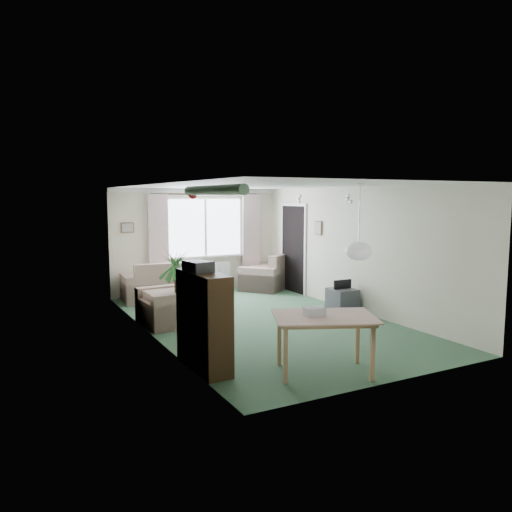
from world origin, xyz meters
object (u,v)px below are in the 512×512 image
armchair_left (170,299)px  pet_bed (345,311)px  armchair_corner (263,272)px  dining_table (324,345)px  houseplant (176,289)px  sofa (162,280)px  coffee_table (192,296)px  bookshelf (204,321)px  tv_cube (342,300)px

armchair_left → pet_bed: 3.28m
armchair_corner → armchair_left: armchair_left is taller
dining_table → houseplant: bearing=108.0°
sofa → coffee_table: size_ratio=1.74×
bookshelf → tv_cube: bearing=23.8°
coffee_table → tv_cube: size_ratio=1.91×
tv_cube → houseplant: bearing=175.2°
tv_cube → pet_bed: (-0.05, -0.17, -0.18)m
bookshelf → pet_bed: 3.87m
tv_cube → armchair_left: bearing=169.2°
coffee_table → armchair_left: bearing=-125.9°
armchair_left → tv_cube: 3.28m
sofa → armchair_corner: (2.47, -0.02, 0.01)m
sofa → dining_table: (0.43, -5.35, -0.06)m
armchair_left → coffee_table: (0.81, 1.12, -0.23)m
bookshelf → tv_cube: size_ratio=2.50×
bookshelf → pet_bed: (3.49, 1.57, -0.58)m
dining_table → pet_bed: size_ratio=2.14×
sofa → coffee_table: 1.05m
armchair_corner → tv_cube: armchair_corner is taller
armchair_corner → tv_cube: 2.77m
dining_table → armchair_corner: bearing=69.0°
bookshelf → dining_table: (1.28, -0.84, -0.27)m
armchair_left → bookshelf: bookshelf is taller
sofa → dining_table: bearing=98.8°
coffee_table → tv_cube: (2.39, -1.80, 0.01)m
sofa → pet_bed: bearing=136.1°
houseplant → armchair_left: bearing=88.3°
houseplant → pet_bed: bearing=-9.0°
sofa → tv_cube: bearing=138.3°
armchair_left → bookshelf: 2.44m
armchair_corner → dining_table: bearing=30.8°
bookshelf → armchair_corner: bearing=51.3°
armchair_left → dining_table: size_ratio=0.88×
armchair_corner → pet_bed: 2.95m
armchair_corner → pet_bed: (0.17, -2.92, -0.37)m
tv_cube → pet_bed: bearing=-105.5°
sofa → armchair_corner: size_ratio=1.76×
armchair_corner → bookshelf: bearing=15.4°
armchair_corner → armchair_left: size_ratio=0.94×
bookshelf → pet_bed: size_ratio=2.36×
armchair_left → pet_bed: size_ratio=1.88×
sofa → coffee_table: bearing=111.4°
houseplant → tv_cube: bearing=-5.9°
sofa → pet_bed: 3.97m
bookshelf → houseplant: houseplant is taller
sofa → bookshelf: size_ratio=1.33×
sofa → bookshelf: bearing=83.6°
houseplant → tv_cube: size_ratio=2.67×
armchair_corner → tv_cube: size_ratio=1.88×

